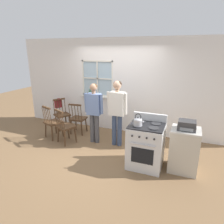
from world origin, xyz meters
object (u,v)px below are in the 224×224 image
object	(u,v)px
chair_by_window	(62,115)
chair_near_wall	(78,119)
chair_near_stove	(65,127)
stereo	(187,125)
kettle	(138,121)
chair_center_cluster	(53,123)
side_counter	(184,150)
handbag	(58,103)
person_elderly_left	(94,109)
stove	(146,145)
potted_plant	(90,93)
person_teen_center	(117,107)

from	to	relation	value
chair_by_window	chair_near_wall	xyz separation A→B (m)	(0.66, -0.15, 0.00)
chair_near_stove	stereo	bearing A→B (deg)	-159.62
chair_near_stove	kettle	bearing A→B (deg)	-167.93
chair_center_cluster	side_counter	size ratio (longest dim) A/B	1.03
chair_center_cluster	chair_near_stove	xyz separation A→B (m)	(0.51, -0.15, 0.00)
kettle	handbag	xyz separation A→B (m)	(-2.92, 1.41, -0.27)
person_elderly_left	chair_near_stove	bearing A→B (deg)	-159.72
person_elderly_left	chair_by_window	bearing A→B (deg)	155.93
stove	stereo	xyz separation A→B (m)	(0.74, 0.10, 0.51)
potted_plant	side_counter	distance (m)	3.27
chair_near_stove	stove	bearing A→B (deg)	-163.71
person_teen_center	stereo	xyz separation A→B (m)	(1.64, -0.59, -0.02)
potted_plant	handbag	xyz separation A→B (m)	(-0.97, -0.31, -0.34)
chair_by_window	chair_center_cluster	bearing A→B (deg)	-133.74
chair_center_cluster	potted_plant	xyz separation A→B (m)	(0.60, 1.11, 0.65)
chair_by_window	person_teen_center	world-z (taller)	person_teen_center
side_counter	chair_near_stove	bearing A→B (deg)	175.98
kettle	side_counter	world-z (taller)	kettle
potted_plant	handbag	world-z (taller)	potted_plant
stereo	handbag	bearing A→B (deg)	162.89
chair_near_wall	stereo	xyz separation A→B (m)	(2.96, -0.90, 0.55)
chair_by_window	kettle	world-z (taller)	kettle
stove	side_counter	distance (m)	0.76
chair_near_wall	handbag	bearing A→B (deg)	-22.76
chair_near_stove	person_teen_center	size ratio (longest dim) A/B	0.56
kettle	stereo	world-z (taller)	kettle
chair_near_wall	stove	size ratio (longest dim) A/B	0.86
chair_near_stove	side_counter	size ratio (longest dim) A/B	1.03
chair_by_window	stereo	distance (m)	3.81
potted_plant	stereo	distance (m)	3.22
person_elderly_left	person_teen_center	xyz separation A→B (m)	(0.61, 0.05, 0.08)
kettle	stereo	size ratio (longest dim) A/B	0.73
stove	potted_plant	world-z (taller)	potted_plant
person_teen_center	chair_near_stove	bearing A→B (deg)	-165.81
chair_by_window	potted_plant	size ratio (longest dim) A/B	3.02
chair_near_stove	handbag	bearing A→B (deg)	-22.32
person_teen_center	side_counter	size ratio (longest dim) A/B	1.86
chair_center_cluster	side_counter	world-z (taller)	chair_center_cluster
potted_plant	side_counter	xyz separation A→B (m)	(2.86, -1.47, -0.64)
chair_by_window	chair_center_cluster	distance (m)	0.70
chair_near_wall	person_teen_center	world-z (taller)	person_teen_center
chair_by_window	stove	size ratio (longest dim) A/B	0.86
chair_near_wall	person_elderly_left	world-z (taller)	person_elderly_left
potted_plant	person_teen_center	bearing A→B (deg)	-36.49
person_elderly_left	side_counter	distance (m)	2.35
side_counter	person_teen_center	bearing A→B (deg)	160.92
chair_center_cluster	stove	distance (m)	2.75
person_elderly_left	side_counter	world-z (taller)	person_elderly_left
person_elderly_left	handbag	world-z (taller)	person_elderly_left
chair_by_window	chair_center_cluster	size ratio (longest dim) A/B	1.00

